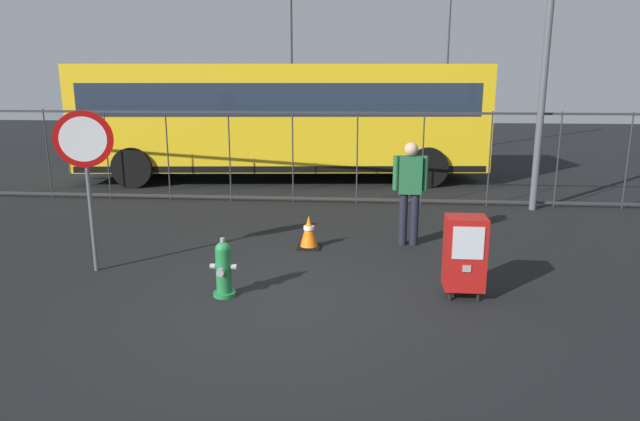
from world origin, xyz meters
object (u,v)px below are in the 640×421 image
Objects in this scene: newspaper_box_primary at (465,253)px; street_light_near_left at (449,23)px; fire_hydrant at (224,269)px; traffic_cone at (309,232)px; street_light_far_left at (290,33)px; stop_sign at (86,158)px; pedestrian at (410,188)px; bus_far at (245,107)px; bus_near at (282,115)px.

newspaper_box_primary is 0.13× the size of street_light_near_left.
fire_hydrant is 0.09× the size of street_light_near_left.
street_light_far_left reaches higher than traffic_cone.
street_light_far_left is (-3.81, 12.20, 3.53)m from newspaper_box_primary.
street_light_near_left reaches higher than stop_sign.
newspaper_box_primary is 2.30m from pedestrian.
street_light_far_left is at bearing 108.23° from pedestrian.
street_light_far_left reaches higher than bus_far.
stop_sign reaches higher than newspaper_box_primary.
stop_sign is at bearing -154.45° from traffic_cone.
street_light_near_left is at bearing 83.93° from newspaper_box_primary.
newspaper_box_primary is at bearing 4.48° from fire_hydrant.
street_light_near_left is at bearing 24.56° from street_light_far_left.
pedestrian reaches higher than newspaper_box_primary.
bus_far reaches higher than stop_sign.
traffic_cone is at bearing -66.86° from bus_far.
newspaper_box_primary is at bearing -60.98° from bus_far.
bus_far is at bearing 107.17° from traffic_cone.
fire_hydrant is 0.45× the size of pedestrian.
pedestrian is at bearing 103.33° from newspaper_box_primary.
bus_near is 1.00× the size of bus_far.
pedestrian is at bearing -99.50° from street_light_near_left.
pedestrian is 0.21× the size of street_light_near_left.
newspaper_box_primary is at bearing -72.53° from bus_near.
street_light_far_left is (-0.31, 3.96, 2.40)m from bus_near.
stop_sign is at bearing 159.57° from fire_hydrant.
newspaper_box_primary is 9.03m from bus_near.
pedestrian is at bearing 11.11° from traffic_cone.
street_light_near_left is at bearing 65.15° from stop_sign.
traffic_cone is 11.12m from street_light_far_left.
newspaper_box_primary is 15.28m from street_light_near_left.
street_light_near_left is at bearing 80.50° from pedestrian.
street_light_near_left is (6.54, 14.13, 3.02)m from stop_sign.
stop_sign reaches higher than traffic_cone.
street_light_far_left is (-5.37, -2.46, -0.52)m from street_light_near_left.
traffic_cone is at bearing -80.63° from street_light_far_left.
newspaper_box_primary is 0.10× the size of bus_near.
fire_hydrant is 2.51m from stop_sign.
street_light_far_left reaches higher than pedestrian.
street_light_far_left is at bearing -155.44° from street_light_near_left.
newspaper_box_primary is at bearing -41.93° from traffic_cone.
fire_hydrant is 0.07× the size of bus_near.
stop_sign is at bearing 173.94° from newspaper_box_primary.
fire_hydrant is 2.96m from newspaper_box_primary.
street_light_near_left reaches higher than traffic_cone.
bus_near is (-0.56, 8.47, 1.36)m from fire_hydrant.
stop_sign is at bearing -95.72° from street_light_far_left.
fire_hydrant is at bearing -85.99° from street_light_far_left.
bus_near is (-1.39, 6.34, 1.45)m from traffic_cone.
pedestrian is (2.42, 2.44, 0.60)m from fire_hydrant.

